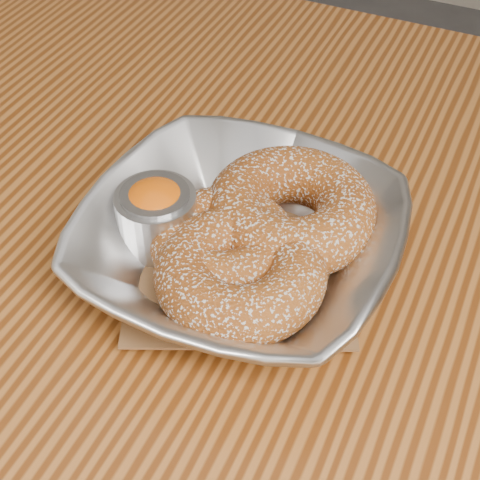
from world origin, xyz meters
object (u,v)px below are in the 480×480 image
at_px(ramekin, 157,215).
at_px(donut_front, 240,273).
at_px(table, 168,348).
at_px(donut_back, 291,210).
at_px(serving_bowl, 240,245).
at_px(donut_extra, 224,243).

bearing_deg(ramekin, donut_front, -17.17).
distance_m(table, donut_back, 0.16).
xyz_separation_m(serving_bowl, donut_front, (0.01, -0.03, 0.00)).
bearing_deg(ramekin, donut_extra, -0.14).
bearing_deg(donut_front, donut_extra, 135.07).
height_order(donut_back, donut_extra, donut_back).
relative_size(serving_bowl, donut_front, 1.90).
bearing_deg(donut_front, donut_back, 83.71).
bearing_deg(table, donut_front, -10.11).
bearing_deg(donut_back, donut_front, -96.29).
height_order(table, serving_bowl, serving_bowl).
bearing_deg(donut_back, donut_extra, -123.47).
relative_size(serving_bowl, ramekin, 3.79).
bearing_deg(donut_front, table, 169.89).
bearing_deg(donut_extra, donut_front, -44.93).
bearing_deg(donut_back, ramekin, -150.68).
bearing_deg(donut_extra, ramekin, 179.86).
relative_size(table, donut_front, 11.06).
relative_size(donut_back, ramekin, 2.13).
xyz_separation_m(donut_front, donut_extra, (-0.02, 0.02, -0.00)).
relative_size(table, serving_bowl, 5.82).
distance_m(serving_bowl, donut_extra, 0.01).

